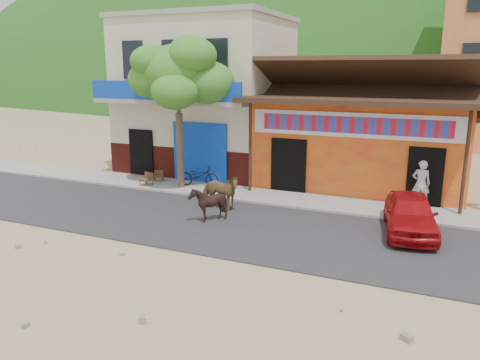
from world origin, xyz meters
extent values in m
plane|color=#9E825B|center=(0.00, 0.00, 0.00)|extent=(120.00, 120.00, 0.00)
cube|color=#28282B|center=(0.00, 2.50, 0.02)|extent=(60.00, 5.00, 0.04)
cube|color=gray|center=(0.00, 6.00, 0.06)|extent=(60.00, 2.00, 0.12)
cube|color=orange|center=(2.00, 10.00, 1.80)|extent=(8.00, 6.00, 3.60)
cube|color=beige|center=(-5.50, 10.00, 3.50)|extent=(7.00, 6.00, 7.00)
ellipsoid|color=#194C14|center=(0.00, 70.00, 12.00)|extent=(100.00, 40.00, 24.00)
imported|color=brown|center=(-1.90, 3.89, 0.67)|extent=(1.50, 0.70, 1.26)
imported|color=black|center=(-1.67, 2.55, 0.62)|extent=(1.17, 1.07, 1.16)
imported|color=#A40B10|center=(4.36, 4.01, 0.64)|extent=(1.96, 3.71, 1.20)
imported|color=black|center=(-4.00, 6.22, 0.56)|extent=(1.75, 0.96, 0.87)
imported|color=silver|center=(4.50, 6.70, 0.96)|extent=(0.66, 0.48, 1.67)
camera|label=1|loc=(5.02, -10.24, 4.89)|focal=35.00mm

